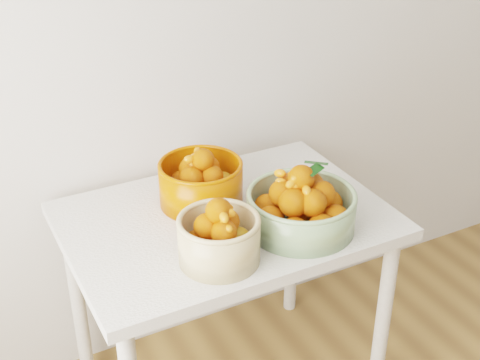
# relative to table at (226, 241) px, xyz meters

# --- Properties ---
(table) EXTENTS (1.00, 0.70, 0.75)m
(table) POSITION_rel_table_xyz_m (0.00, 0.00, 0.00)
(table) COLOR silver
(table) RESTS_ON ground
(bowl_cream) EXTENTS (0.28, 0.28, 0.20)m
(bowl_cream) POSITION_rel_table_xyz_m (-0.12, -0.20, 0.17)
(bowl_cream) COLOR tan
(bowl_cream) RESTS_ON table
(bowl_green) EXTENTS (0.42, 0.42, 0.21)m
(bowl_green) POSITION_rel_table_xyz_m (0.17, -0.17, 0.17)
(bowl_green) COLOR #85A375
(bowl_green) RESTS_ON table
(bowl_orange) EXTENTS (0.34, 0.34, 0.19)m
(bowl_orange) POSITION_rel_table_xyz_m (-0.03, 0.11, 0.17)
(bowl_orange) COLOR #BF4305
(bowl_orange) RESTS_ON table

